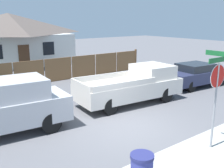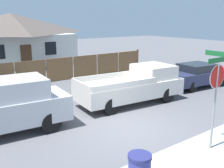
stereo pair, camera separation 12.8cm
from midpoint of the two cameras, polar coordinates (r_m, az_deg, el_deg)
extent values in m
plane|color=#56565B|center=(10.13, 2.96, -9.54)|extent=(80.00, 80.00, 0.00)
cube|color=brown|center=(17.08, -17.72, 2.29)|extent=(1.89, 0.06, 1.53)
cube|color=brown|center=(17.82, -11.76, 3.13)|extent=(1.89, 0.06, 1.53)
cube|color=brown|center=(18.73, -6.32, 3.87)|extent=(1.89, 0.06, 1.53)
cube|color=brown|center=(19.81, -1.42, 4.50)|extent=(1.89, 0.06, 1.53)
cube|color=brown|center=(21.01, 2.95, 5.04)|extent=(1.89, 0.06, 1.53)
cube|color=brown|center=(21.64, 4.96, 5.41)|extent=(0.12, 0.12, 1.63)
cube|color=white|center=(25.78, -21.33, 7.10)|extent=(9.52, 6.96, 2.70)
pyramid|color=#514742|center=(25.64, -21.79, 12.12)|extent=(10.28, 7.51, 1.84)
cube|color=black|center=(23.20, -13.79, 7.52)|extent=(1.00, 0.04, 1.10)
cube|color=brown|center=(22.51, -18.71, 5.54)|extent=(0.90, 0.04, 2.00)
cube|color=#B7B7BC|center=(10.16, -22.51, -5.60)|extent=(4.58, 2.25, 0.92)
cube|color=#B7B7BC|center=(9.92, -23.57, -1.30)|extent=(3.24, 1.99, 0.69)
cube|color=black|center=(10.22, -15.43, -0.18)|extent=(0.21, 1.64, 0.58)
cylinder|color=black|center=(11.33, -16.20, -5.42)|extent=(0.76, 0.22, 0.76)
cylinder|color=black|center=(9.85, -13.46, -8.23)|extent=(0.76, 0.22, 0.76)
cube|color=silver|center=(12.83, 3.46, -0.97)|extent=(5.44, 2.48, 0.77)
cube|color=silver|center=(13.55, 8.51, 2.80)|extent=(1.85, 2.00, 0.66)
cube|color=silver|center=(13.01, -2.19, 1.61)|extent=(3.31, 0.37, 0.27)
cube|color=silver|center=(11.44, 2.65, -0.15)|extent=(3.31, 0.37, 0.27)
cube|color=silver|center=(11.42, -7.18, -0.27)|extent=(0.25, 1.92, 0.27)
cylinder|color=black|center=(14.58, 6.61, -0.68)|extent=(0.73, 0.22, 0.73)
cylinder|color=black|center=(13.28, 11.48, -2.35)|extent=(0.73, 0.22, 0.73)
cylinder|color=black|center=(12.84, -4.89, -2.67)|extent=(0.73, 0.22, 0.73)
cylinder|color=black|center=(11.34, -0.66, -4.91)|extent=(0.73, 0.22, 0.73)
cube|color=#282D4C|center=(16.86, 17.73, 1.72)|extent=(4.45, 2.16, 0.69)
cube|color=black|center=(16.62, 17.49, 3.54)|extent=(2.12, 1.77, 0.43)
cylinder|color=black|center=(18.42, 18.51, 1.62)|extent=(0.63, 0.22, 0.63)
cylinder|color=black|center=(17.50, 22.43, 0.65)|extent=(0.63, 0.22, 0.63)
cylinder|color=black|center=(16.47, 12.57, 0.60)|extent=(0.63, 0.22, 0.63)
cylinder|color=black|center=(15.44, 16.62, -0.55)|extent=(0.63, 0.22, 0.63)
cylinder|color=gray|center=(8.77, 21.03, -4.66)|extent=(0.07, 0.07, 2.76)
cylinder|color=red|center=(8.52, 21.60, 1.58)|extent=(0.70, 0.03, 0.70)
cylinder|color=white|center=(8.52, 21.61, 1.58)|extent=(0.74, 0.02, 0.74)
cube|color=#19602D|center=(8.44, 21.91, 4.92)|extent=(1.05, 0.03, 0.15)
cube|color=#19602D|center=(8.41, 22.02, 6.13)|extent=(0.03, 0.95, 0.15)
cylinder|color=navy|center=(6.33, 5.99, -15.35)|extent=(0.57, 0.57, 0.08)
camera|label=1|loc=(0.06, -90.36, -0.09)|focal=42.00mm
camera|label=2|loc=(0.06, 89.64, 0.09)|focal=42.00mm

